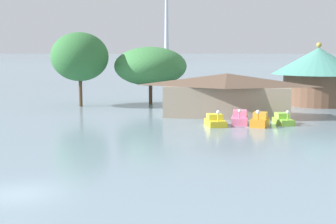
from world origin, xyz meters
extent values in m
plane|color=gray|center=(0.00, 0.00, 0.00)|extent=(2000.00, 2000.00, 0.00)
cube|color=yellow|center=(8.04, 23.85, 0.29)|extent=(2.42, 3.11, 0.59)
cube|color=yellow|center=(7.93, 24.17, 0.86)|extent=(1.71, 1.61, 0.54)
cylinder|color=yellow|center=(8.38, 22.81, 0.94)|extent=(0.14, 0.14, 0.71)
sphere|color=white|center=(8.38, 22.81, 1.48)|extent=(0.37, 0.37, 0.37)
cube|color=pink|center=(10.31, 25.35, 0.35)|extent=(1.59, 2.82, 0.70)
cube|color=pink|center=(10.31, 25.70, 1.04)|extent=(1.34, 1.27, 0.67)
cylinder|color=pink|center=(10.32, 24.23, 1.01)|extent=(0.14, 0.14, 0.61)
sphere|color=white|center=(10.32, 24.23, 1.46)|extent=(0.30, 0.30, 0.30)
cube|color=orange|center=(12.25, 24.37, 0.37)|extent=(1.91, 2.80, 0.75)
cube|color=gold|center=(12.31, 24.68, 1.04)|extent=(1.44, 1.37, 0.59)
cylinder|color=orange|center=(12.06, 23.35, 1.04)|extent=(0.14, 0.14, 0.58)
sphere|color=white|center=(12.06, 23.35, 1.52)|extent=(0.39, 0.39, 0.39)
cube|color=#8CCC3F|center=(14.55, 25.97, 0.29)|extent=(2.13, 2.98, 0.58)
cube|color=#A0E24F|center=(14.45, 26.29, 0.85)|extent=(1.47, 1.51, 0.54)
cylinder|color=#8CCC3F|center=(14.90, 24.95, 0.89)|extent=(0.14, 0.14, 0.62)
sphere|color=white|center=(14.90, 24.95, 1.37)|extent=(0.33, 0.33, 0.33)
cube|color=gray|center=(8.72, 30.68, 1.69)|extent=(13.42, 5.13, 3.38)
pyramid|color=brown|center=(8.72, 30.68, 4.07)|extent=(14.49, 5.90, 1.38)
cylinder|color=brown|center=(19.98, 44.19, 2.06)|extent=(8.93, 8.93, 4.11)
cone|color=teal|center=(19.98, 44.19, 5.86)|extent=(12.25, 12.25, 3.50)
sphere|color=#B7993D|center=(19.98, 44.19, 7.96)|extent=(0.70, 0.70, 0.70)
cylinder|color=brown|center=(-10.61, 37.01, 1.65)|extent=(0.44, 0.44, 3.29)
ellipsoid|color=#337038|center=(-10.61, 37.01, 6.44)|extent=(7.42, 7.42, 6.29)
cylinder|color=brown|center=(-2.13, 40.94, 1.27)|extent=(0.48, 0.48, 2.54)
ellipsoid|color=#3D7F42|center=(-2.13, 40.94, 5.14)|extent=(9.75, 9.75, 5.20)
camera|label=1|loc=(11.63, -21.62, 7.27)|focal=50.76mm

